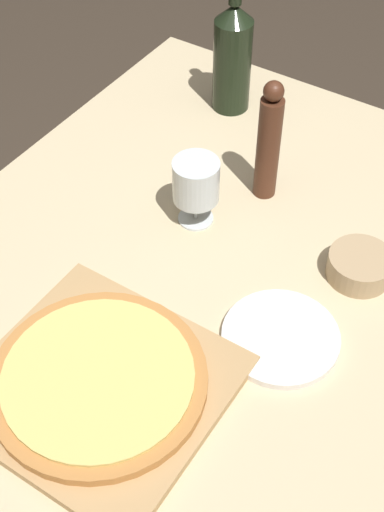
% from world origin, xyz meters
% --- Properties ---
extents(ground_plane, '(12.00, 12.00, 0.00)m').
position_xyz_m(ground_plane, '(0.00, 0.00, 0.00)').
color(ground_plane, '#382D23').
extents(dining_table, '(0.98, 1.39, 0.75)m').
position_xyz_m(dining_table, '(0.00, 0.00, 0.66)').
color(dining_table, '#CCB78E').
rests_on(dining_table, ground_plane).
extents(cutting_board, '(0.38, 0.36, 0.02)m').
position_xyz_m(cutting_board, '(0.02, -0.26, 0.75)').
color(cutting_board, tan).
rests_on(cutting_board, dining_table).
extents(pizza, '(0.34, 0.34, 0.02)m').
position_xyz_m(pizza, '(0.02, -0.26, 0.77)').
color(pizza, '#BC7A3D').
rests_on(pizza, cutting_board).
extents(wine_bottle, '(0.09, 0.09, 0.32)m').
position_xyz_m(wine_bottle, '(-0.20, 0.52, 0.88)').
color(wine_bottle, black).
rests_on(wine_bottle, dining_table).
extents(pepper_mill, '(0.05, 0.05, 0.26)m').
position_xyz_m(pepper_mill, '(0.01, 0.30, 0.87)').
color(pepper_mill, '#4C2819').
rests_on(pepper_mill, dining_table).
extents(wine_glass, '(0.09, 0.09, 0.14)m').
position_xyz_m(wine_glass, '(-0.06, 0.15, 0.84)').
color(wine_glass, silver).
rests_on(wine_glass, dining_table).
extents(small_bowl, '(0.12, 0.12, 0.05)m').
position_xyz_m(small_bowl, '(0.26, 0.19, 0.77)').
color(small_bowl, tan).
rests_on(small_bowl, dining_table).
extents(dinner_plate, '(0.20, 0.20, 0.01)m').
position_xyz_m(dinner_plate, '(0.21, -0.01, 0.75)').
color(dinner_plate, white).
rests_on(dinner_plate, dining_table).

